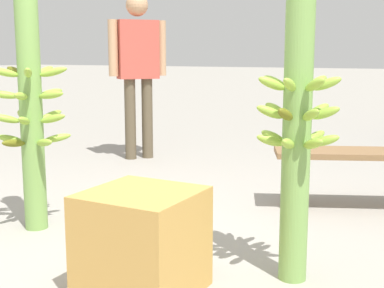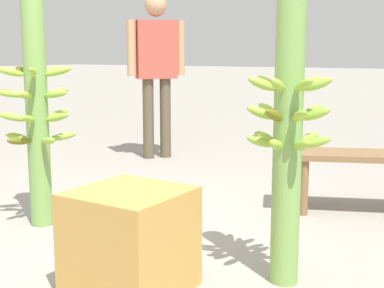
% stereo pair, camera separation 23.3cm
% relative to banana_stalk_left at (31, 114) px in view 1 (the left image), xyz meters
% --- Properties ---
extents(ground_plane, '(80.00, 80.00, 0.00)m').
position_rel_banana_stalk_left_xyz_m(ground_plane, '(0.81, -0.12, -0.72)').
color(ground_plane, '#9E998E').
extents(banana_stalk_left, '(0.48, 0.48, 1.42)m').
position_rel_banana_stalk_left_xyz_m(banana_stalk_left, '(0.00, 0.00, 0.00)').
color(banana_stalk_left, '#7AA851').
rests_on(banana_stalk_left, ground_plane).
extents(banana_stalk_center, '(0.40, 0.40, 1.32)m').
position_rel_banana_stalk_left_xyz_m(banana_stalk_center, '(1.66, 0.02, -0.03)').
color(banana_stalk_center, '#7AA851').
rests_on(banana_stalk_center, ground_plane).
extents(vendor_person, '(0.46, 0.53, 1.68)m').
position_rel_banana_stalk_left_xyz_m(vendor_person, '(-0.72, 2.22, 0.29)').
color(vendor_person, brown).
rests_on(vendor_person, ground_plane).
extents(produce_crate, '(0.48, 0.48, 0.48)m').
position_rel_banana_stalk_left_xyz_m(produce_crate, '(1.10, -0.45, -0.48)').
color(produce_crate, '#C69347').
rests_on(produce_crate, ground_plane).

